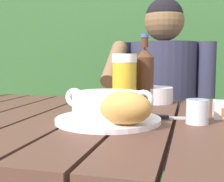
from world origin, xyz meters
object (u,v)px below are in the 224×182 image
object	(u,v)px
table_knife	(167,118)
person_eating	(161,103)
beer_glass	(124,80)
diner_bowl	(154,95)
soup_bowl	(108,104)
chair_near_diner	(165,140)
bread_roll	(125,108)
serving_plate	(108,120)
water_glass_small	(197,112)
beer_bottle	(144,75)

from	to	relation	value
table_knife	person_eating	bearing A→B (deg)	96.66
beer_glass	diner_bowl	size ratio (longest dim) A/B	1.29
soup_bowl	chair_near_diner	bearing A→B (deg)	85.33
chair_near_diner	diner_bowl	size ratio (longest dim) A/B	6.99
bread_roll	serving_plate	bearing A→B (deg)	130.60
beer_glass	person_eating	bearing A→B (deg)	79.88
chair_near_diner	diner_bowl	bearing A→B (deg)	-90.00
chair_near_diner	water_glass_small	size ratio (longest dim) A/B	15.63
soup_bowl	diner_bowl	xyz separation A→B (m)	(0.07, 0.38, -0.02)
water_glass_small	table_knife	distance (m)	0.09
beer_bottle	table_knife	bearing A→B (deg)	-68.06
person_eating	soup_bowl	size ratio (longest dim) A/B	5.15
serving_plate	table_knife	world-z (taller)	serving_plate
soup_bowl	person_eating	bearing A→B (deg)	84.26
serving_plate	beer_bottle	xyz separation A→B (m)	(0.04, 0.33, 0.10)
beer_glass	table_knife	size ratio (longest dim) A/B	1.07
beer_glass	water_glass_small	size ratio (longest dim) A/B	2.89
table_knife	chair_near_diner	bearing A→B (deg)	94.88
bread_roll	diner_bowl	bearing A→B (deg)	88.04
soup_bowl	diner_bowl	bearing A→B (deg)	78.78
bread_roll	water_glass_small	world-z (taller)	bread_roll
serving_plate	beer_glass	xyz separation A→B (m)	(-0.01, 0.25, 0.08)
table_knife	beer_bottle	bearing A→B (deg)	111.94
person_eating	serving_plate	xyz separation A→B (m)	(-0.07, -0.71, 0.05)
chair_near_diner	soup_bowl	size ratio (longest dim) A/B	4.12
serving_plate	water_glass_small	distance (m)	0.23
soup_bowl	beer_bottle	world-z (taller)	beer_bottle
person_eating	bread_roll	distance (m)	0.79
diner_bowl	soup_bowl	bearing A→B (deg)	-101.22
table_knife	diner_bowl	world-z (taller)	diner_bowl
chair_near_diner	person_eating	xyz separation A→B (m)	(-0.00, -0.20, 0.23)
serving_plate	beer_glass	distance (m)	0.26
table_knife	serving_plate	bearing A→B (deg)	-151.96
soup_bowl	bread_roll	distance (m)	0.09
chair_near_diner	beer_bottle	world-z (taller)	beer_bottle
chair_near_diner	water_glass_small	xyz separation A→B (m)	(0.15, -0.88, 0.31)
chair_near_diner	diner_bowl	xyz separation A→B (m)	(0.00, -0.54, 0.31)
chair_near_diner	soup_bowl	world-z (taller)	chair_near_diner
water_glass_small	chair_near_diner	bearing A→B (deg)	99.61
bread_roll	beer_bottle	size ratio (longest dim) A/B	0.52
beer_glass	beer_bottle	size ratio (longest dim) A/B	0.72
person_eating	beer_glass	bearing A→B (deg)	-100.12
beer_bottle	serving_plate	bearing A→B (deg)	-97.70
table_knife	water_glass_small	bearing A→B (deg)	-28.19
serving_plate	beer_glass	size ratio (longest dim) A/B	1.53
serving_plate	soup_bowl	world-z (taller)	soup_bowl
serving_plate	bread_roll	distance (m)	0.10
chair_near_diner	soup_bowl	xyz separation A→B (m)	(-0.07, -0.91, 0.33)
bread_roll	diner_bowl	distance (m)	0.45
soup_bowl	beer_glass	world-z (taller)	beer_glass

